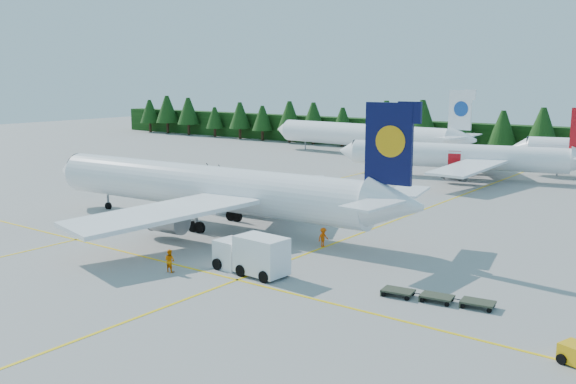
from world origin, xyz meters
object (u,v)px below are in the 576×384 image
Objects in this scene: service_truck at (251,254)px; airstairs at (212,203)px; airliner_red at (452,156)px.

airstairs is at bearing 144.28° from service_truck.
service_truck is at bearing -36.17° from airstairs.
airliner_red is 54.88m from service_truck.
airliner_red is 5.75× the size of airstairs.
service_truck is at bearing -96.85° from airliner_red.
service_truck is (18.67, -15.28, 0.61)m from airstairs.
airstairs is 0.99× the size of service_truck.
airliner_red is at bearing 75.92° from airstairs.
airstairs is (-12.13, -39.19, -2.35)m from airliner_red.
airstairs is at bearing -120.89° from airliner_red.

